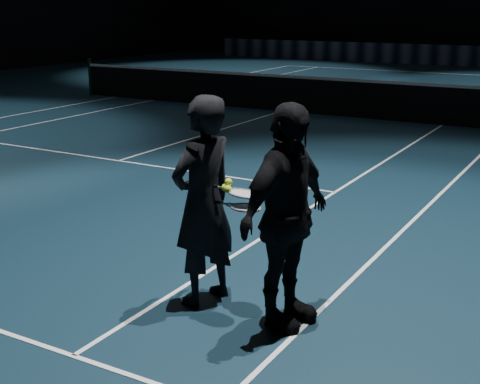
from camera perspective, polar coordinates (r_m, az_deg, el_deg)
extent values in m
plane|color=#0C222E|center=(17.35, 3.43, 6.85)|extent=(36.00, 36.00, 0.00)
cylinder|color=black|center=(20.90, -12.66, 9.55)|extent=(0.10, 0.10, 1.10)
cube|color=black|center=(17.28, 3.46, 8.32)|extent=(12.80, 0.02, 0.86)
cube|color=white|center=(17.23, 3.48, 9.86)|extent=(12.80, 0.03, 0.07)
cube|color=black|center=(31.85, 16.26, 11.18)|extent=(22.00, 0.15, 0.90)
imported|color=black|center=(6.06, -3.15, -0.82)|extent=(0.61, 0.79, 1.94)
imported|color=black|center=(5.63, 3.94, -2.14)|extent=(0.65, 1.20, 1.94)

